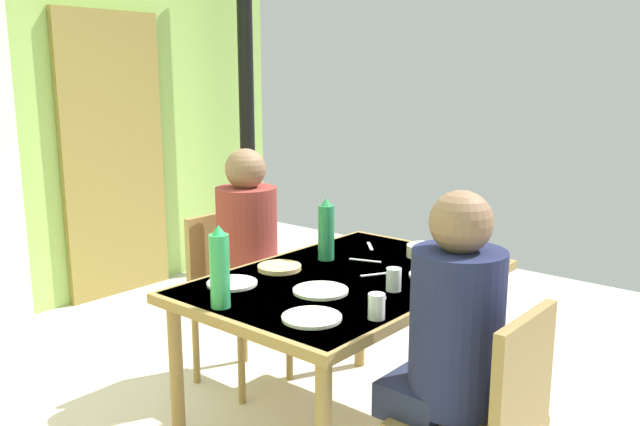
% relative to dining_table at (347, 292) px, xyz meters
% --- Properties ---
extents(door_wooden, '(0.80, 0.05, 2.00)m').
position_rel_dining_table_xyz_m(door_wooden, '(0.50, 2.48, 0.34)').
color(door_wooden, olive).
rests_on(door_wooden, ground_plane).
extents(stove_pipe_column, '(0.12, 0.12, 2.76)m').
position_rel_dining_table_xyz_m(stove_pipe_column, '(1.54, 2.21, 0.72)').
color(stove_pipe_column, black).
rests_on(stove_pipe_column, ground_plane).
extents(dining_table, '(1.37, 0.91, 0.74)m').
position_rel_dining_table_xyz_m(dining_table, '(0.00, 0.00, 0.00)').
color(dining_table, olive).
rests_on(dining_table, ground_plane).
extents(chair_near_diner, '(0.40, 0.40, 0.87)m').
position_rel_dining_table_xyz_m(chair_near_diner, '(-0.31, -0.81, -0.17)').
color(chair_near_diner, olive).
rests_on(chair_near_diner, ground_plane).
extents(chair_far_diner, '(0.40, 0.40, 0.87)m').
position_rel_dining_table_xyz_m(chair_far_diner, '(0.07, 0.81, -0.17)').
color(chair_far_diner, olive).
rests_on(chair_far_diner, ground_plane).
extents(person_near_diner, '(0.30, 0.37, 0.77)m').
position_rel_dining_table_xyz_m(person_near_diner, '(-0.31, -0.67, 0.12)').
color(person_near_diner, '#212745').
rests_on(person_near_diner, ground_plane).
extents(person_far_diner, '(0.30, 0.37, 0.77)m').
position_rel_dining_table_xyz_m(person_far_diner, '(0.07, 0.67, 0.12)').
color(person_far_diner, maroon).
rests_on(person_far_diner, ground_plane).
extents(water_bottle_green_near, '(0.07, 0.07, 0.29)m').
position_rel_dining_table_xyz_m(water_bottle_green_near, '(0.14, 0.23, 0.21)').
color(water_bottle_green_near, '#25814E').
rests_on(water_bottle_green_near, dining_table).
extents(water_bottle_green_far, '(0.07, 0.07, 0.31)m').
position_rel_dining_table_xyz_m(water_bottle_green_far, '(-0.60, 0.12, 0.22)').
color(water_bottle_green_far, '#31A15A').
rests_on(water_bottle_green_far, dining_table).
extents(serving_bowl_center, '(0.17, 0.17, 0.05)m').
position_rel_dining_table_xyz_m(serving_bowl_center, '(0.47, -0.09, 0.10)').
color(serving_bowl_center, silver).
rests_on(serving_bowl_center, dining_table).
extents(dinner_plate_near_left, '(0.21, 0.21, 0.01)m').
position_rel_dining_table_xyz_m(dinner_plate_near_left, '(0.22, -0.29, 0.08)').
color(dinner_plate_near_left, white).
rests_on(dinner_plate_near_left, dining_table).
extents(dinner_plate_near_right, '(0.20, 0.20, 0.01)m').
position_rel_dining_table_xyz_m(dinner_plate_near_right, '(-0.39, 0.28, 0.08)').
color(dinner_plate_near_right, white).
rests_on(dinner_plate_near_right, dining_table).
extents(dinner_plate_far_center, '(0.21, 0.21, 0.01)m').
position_rel_dining_table_xyz_m(dinner_plate_far_center, '(-0.48, -0.21, 0.08)').
color(dinner_plate_far_center, white).
rests_on(dinner_plate_far_center, dining_table).
extents(dinner_plate_far_side, '(0.22, 0.22, 0.01)m').
position_rel_dining_table_xyz_m(dinner_plate_far_side, '(-0.24, -0.05, 0.08)').
color(dinner_plate_far_side, white).
rests_on(dinner_plate_far_side, dining_table).
extents(drinking_glass_by_near_diner, '(0.06, 0.06, 0.09)m').
position_rel_dining_table_xyz_m(drinking_glass_by_near_diner, '(-0.33, -0.38, 0.12)').
color(drinking_glass_by_near_diner, silver).
rests_on(drinking_glass_by_near_diner, dining_table).
extents(drinking_glass_by_far_diner, '(0.06, 0.06, 0.09)m').
position_rel_dining_table_xyz_m(drinking_glass_by_far_diner, '(-0.04, -0.26, 0.12)').
color(drinking_glass_by_far_diner, silver).
rests_on(drinking_glass_by_far_diner, dining_table).
extents(bread_plate_sliced, '(0.19, 0.19, 0.02)m').
position_rel_dining_table_xyz_m(bread_plate_sliced, '(-0.12, 0.28, 0.08)').
color(bread_plate_sliced, '#DBB77A').
rests_on(bread_plate_sliced, dining_table).
extents(cutlery_knife_near, '(0.06, 0.15, 0.00)m').
position_rel_dining_table_xyz_m(cutlery_knife_near, '(0.23, 0.08, 0.07)').
color(cutlery_knife_near, silver).
rests_on(cutlery_knife_near, dining_table).
extents(cutlery_fork_near, '(0.14, 0.09, 0.00)m').
position_rel_dining_table_xyz_m(cutlery_fork_near, '(0.09, -0.09, 0.07)').
color(cutlery_fork_near, silver).
rests_on(cutlery_fork_near, dining_table).
extents(cutlery_knife_far, '(0.12, 0.11, 0.00)m').
position_rel_dining_table_xyz_m(cutlery_knife_far, '(0.45, 0.21, 0.07)').
color(cutlery_knife_far, silver).
rests_on(cutlery_knife_far, dining_table).
extents(cutlery_fork_far, '(0.14, 0.08, 0.00)m').
position_rel_dining_table_xyz_m(cutlery_fork_far, '(-0.20, -0.31, 0.07)').
color(cutlery_fork_far, silver).
rests_on(cutlery_fork_far, dining_table).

